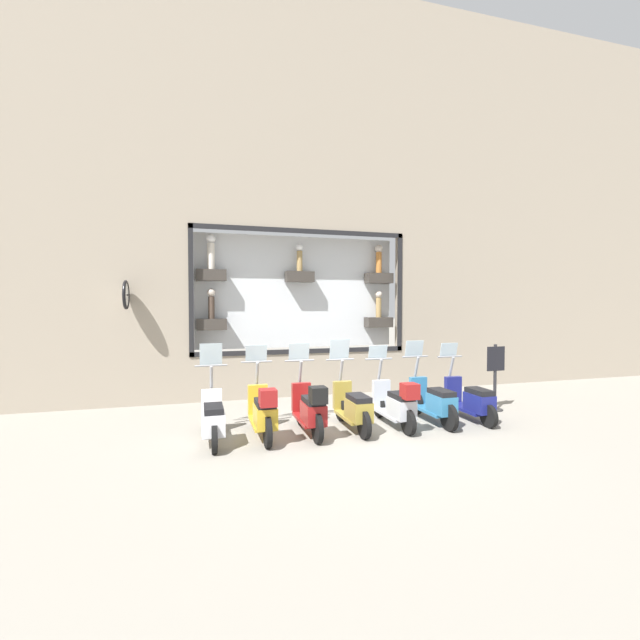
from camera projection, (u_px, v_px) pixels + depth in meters
The scene contains 10 objects.
ground_plane at pixel (346, 434), 7.90m from camera, with size 120.00×120.00×0.00m, color gray.
building_facade at pixel (301, 187), 11.16m from camera, with size 1.25×36.00×10.74m.
scooter_navy_0 at pixel (471, 400), 8.84m from camera, with size 1.79×0.61×1.54m.
scooter_teal_1 at pixel (434, 402), 8.60m from camera, with size 1.80×0.61×1.61m.
scooter_silver_2 at pixel (396, 404), 8.30m from camera, with size 1.79×0.60×1.53m.
scooter_olive_3 at pixel (353, 408), 8.13m from camera, with size 1.80×0.60×1.68m.
scooter_red_4 at pixel (310, 409), 7.83m from camera, with size 1.81×0.60×1.62m.
scooter_yellow_5 at pixel (263, 412), 7.59m from camera, with size 1.81×0.60×1.60m.
scooter_white_6 at pixel (213, 418), 7.40m from camera, with size 1.79×0.61×1.66m.
shop_sign_post at pixel (495, 375), 9.67m from camera, with size 0.36×0.45×1.50m.
Camera 1 is at (-7.38, 2.64, 2.39)m, focal length 24.00 mm.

